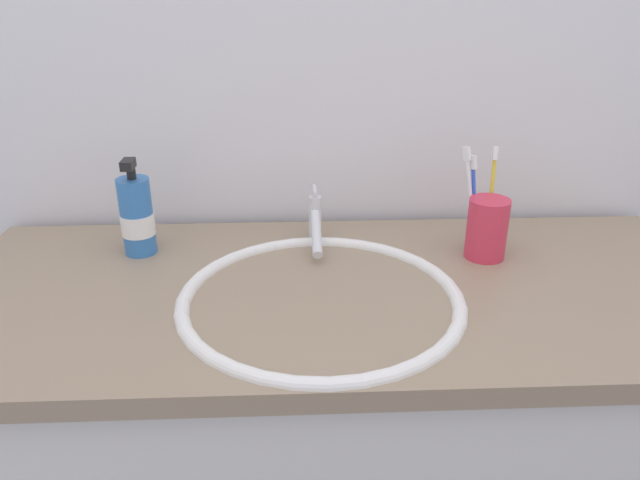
# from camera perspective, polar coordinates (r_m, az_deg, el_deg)

# --- Properties ---
(tiled_wall_back) EXTENTS (2.50, 0.04, 2.40)m
(tiled_wall_back) POSITION_cam_1_polar(r_m,az_deg,el_deg) (1.20, 0.99, 17.76)
(tiled_wall_back) COLOR silver
(tiled_wall_back) RESTS_ON ground
(vanity_counter) EXTENTS (1.30, 0.55, 0.86)m
(vanity_counter) POSITION_cam_1_polar(r_m,az_deg,el_deg) (1.26, 1.67, -21.62)
(vanity_counter) COLOR silver
(vanity_counter) RESTS_ON ground
(sink_basin) EXTENTS (0.45, 0.45, 0.12)m
(sink_basin) POSITION_cam_1_polar(r_m,az_deg,el_deg) (0.98, 0.08, -7.83)
(sink_basin) COLOR white
(sink_basin) RESTS_ON vanity_counter
(faucet) EXTENTS (0.02, 0.16, 0.10)m
(faucet) POSITION_cam_1_polar(r_m,az_deg,el_deg) (1.13, -0.42, 1.63)
(faucet) COLOR silver
(faucet) RESTS_ON sink_basin
(toothbrush_cup) EXTENTS (0.07, 0.07, 0.11)m
(toothbrush_cup) POSITION_cam_1_polar(r_m,az_deg,el_deg) (1.11, 15.44, 1.04)
(toothbrush_cup) COLOR #D8334C
(toothbrush_cup) RESTS_ON vanity_counter
(toothbrush_yellow) EXTENTS (0.02, 0.05, 0.18)m
(toothbrush_yellow) POSITION_cam_1_polar(r_m,az_deg,el_deg) (1.14, 15.86, 4.41)
(toothbrush_yellow) COLOR yellow
(toothbrush_yellow) RESTS_ON toothbrush_cup
(toothbrush_white) EXTENTS (0.04, 0.05, 0.19)m
(toothbrush_white) POSITION_cam_1_polar(r_m,az_deg,el_deg) (1.11, 13.96, 4.26)
(toothbrush_white) COLOR white
(toothbrush_white) RESTS_ON toothbrush_cup
(toothbrush_blue) EXTENTS (0.03, 0.04, 0.17)m
(toothbrush_blue) POSITION_cam_1_polar(r_m,az_deg,el_deg) (1.12, 14.29, 3.95)
(toothbrush_blue) COLOR blue
(toothbrush_blue) RESTS_ON toothbrush_cup
(soap_dispenser) EXTENTS (0.06, 0.06, 0.18)m
(soap_dispenser) POSITION_cam_1_polar(r_m,az_deg,el_deg) (1.13, -16.85, 2.10)
(soap_dispenser) COLOR #3372BF
(soap_dispenser) RESTS_ON vanity_counter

